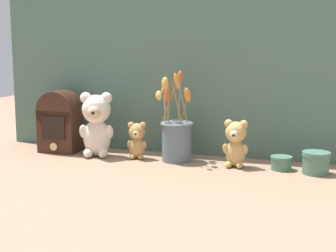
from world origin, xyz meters
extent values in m
plane|color=#8E7056|center=(0.00, 0.00, 0.00)|extent=(4.00, 4.00, 0.00)
cube|color=#4C6B5B|center=(0.00, 0.17, 0.37)|extent=(1.57, 0.02, 0.75)
ellipsoid|color=beige|center=(-0.30, 0.01, 0.07)|extent=(0.13, 0.12, 0.15)
sphere|color=beige|center=(-0.30, 0.01, 0.19)|extent=(0.11, 0.11, 0.11)
sphere|color=#D1B289|center=(-0.29, -0.03, 0.18)|extent=(0.06, 0.06, 0.06)
sphere|color=black|center=(-0.28, -0.05, 0.19)|extent=(0.02, 0.02, 0.02)
sphere|color=beige|center=(-0.26, 0.02, 0.24)|extent=(0.05, 0.05, 0.05)
sphere|color=beige|center=(-0.34, 0.00, 0.24)|extent=(0.05, 0.05, 0.05)
ellipsoid|color=beige|center=(-0.25, 0.02, 0.10)|extent=(0.04, 0.06, 0.07)
ellipsoid|color=beige|center=(-0.35, -0.01, 0.10)|extent=(0.04, 0.06, 0.07)
ellipsoid|color=beige|center=(-0.26, -0.01, 0.02)|extent=(0.05, 0.07, 0.04)
ellipsoid|color=beige|center=(-0.32, -0.03, 0.02)|extent=(0.05, 0.07, 0.04)
ellipsoid|color=tan|center=(0.27, 0.01, 0.05)|extent=(0.08, 0.06, 0.10)
sphere|color=tan|center=(0.27, 0.01, 0.13)|extent=(0.08, 0.08, 0.08)
sphere|color=#D1B289|center=(0.27, -0.02, 0.13)|extent=(0.04, 0.04, 0.04)
sphere|color=black|center=(0.27, -0.03, 0.13)|extent=(0.01, 0.01, 0.01)
sphere|color=tan|center=(0.29, 0.01, 0.16)|extent=(0.03, 0.03, 0.03)
sphere|color=tan|center=(0.24, 0.01, 0.16)|extent=(0.03, 0.03, 0.03)
ellipsoid|color=tan|center=(0.30, 0.01, 0.07)|extent=(0.02, 0.03, 0.05)
ellipsoid|color=tan|center=(0.23, 0.00, 0.07)|extent=(0.02, 0.03, 0.05)
ellipsoid|color=tan|center=(0.29, -0.01, 0.01)|extent=(0.03, 0.04, 0.03)
ellipsoid|color=tan|center=(0.25, -0.01, 0.01)|extent=(0.03, 0.04, 0.03)
ellipsoid|color=tan|center=(-0.13, 0.02, 0.04)|extent=(0.07, 0.06, 0.08)
sphere|color=tan|center=(-0.13, 0.02, 0.11)|extent=(0.07, 0.07, 0.07)
sphere|color=beige|center=(-0.12, 0.00, 0.10)|extent=(0.03, 0.03, 0.03)
sphere|color=black|center=(-0.12, -0.02, 0.11)|extent=(0.01, 0.01, 0.01)
sphere|color=tan|center=(-0.11, 0.03, 0.13)|extent=(0.03, 0.03, 0.03)
sphere|color=tan|center=(-0.15, 0.02, 0.13)|extent=(0.03, 0.03, 0.03)
ellipsoid|color=tan|center=(-0.10, 0.02, 0.06)|extent=(0.02, 0.03, 0.04)
ellipsoid|color=tan|center=(-0.16, 0.01, 0.06)|extent=(0.02, 0.03, 0.04)
ellipsoid|color=tan|center=(-0.11, 0.01, 0.01)|extent=(0.03, 0.04, 0.02)
ellipsoid|color=tan|center=(-0.14, 0.00, 0.01)|extent=(0.03, 0.04, 0.02)
cylinder|color=slate|center=(0.03, 0.03, 0.08)|extent=(0.11, 0.11, 0.15)
torus|color=slate|center=(0.03, 0.03, 0.15)|extent=(0.13, 0.13, 0.01)
cylinder|color=#9E7542|center=(0.07, 0.01, 0.21)|extent=(0.02, 0.03, 0.11)
ellipsoid|color=orange|center=(0.08, 0.01, 0.26)|extent=(0.04, 0.05, 0.06)
cylinder|color=#9E7542|center=(0.00, 0.02, 0.23)|extent=(0.01, 0.03, 0.15)
ellipsoid|color=gold|center=(-0.01, 0.02, 0.30)|extent=(0.03, 0.04, 0.05)
cylinder|color=#9E7542|center=(0.03, 0.06, 0.24)|extent=(0.01, 0.01, 0.17)
ellipsoid|color=#C65B28|center=(0.03, 0.06, 0.33)|extent=(0.02, 0.02, 0.05)
cylinder|color=#9E7542|center=(0.00, 0.03, 0.20)|extent=(0.01, 0.02, 0.10)
ellipsoid|color=#C65B28|center=(-0.01, 0.04, 0.25)|extent=(0.03, 0.04, 0.07)
cylinder|color=#9E7542|center=(-0.01, 0.06, 0.22)|extent=(0.04, 0.05, 0.13)
ellipsoid|color=tan|center=(-0.03, 0.08, 0.28)|extent=(0.04, 0.05, 0.06)
cylinder|color=#9E7542|center=(0.04, -0.01, 0.23)|extent=(0.04, 0.02, 0.16)
ellipsoid|color=orange|center=(0.05, -0.03, 0.32)|extent=(0.04, 0.03, 0.06)
cylinder|color=#9E7542|center=(-0.01, 0.01, 0.20)|extent=(0.03, 0.05, 0.10)
ellipsoid|color=gold|center=(-0.03, 0.00, 0.26)|extent=(0.04, 0.04, 0.04)
cylinder|color=#9E7542|center=(0.05, 0.07, 0.20)|extent=(0.04, 0.02, 0.10)
ellipsoid|color=#C65B28|center=(0.06, 0.08, 0.25)|extent=(0.05, 0.04, 0.04)
cube|color=#381E14|center=(-0.48, 0.04, 0.09)|extent=(0.16, 0.12, 0.18)
cylinder|color=#381E14|center=(-0.48, 0.04, 0.18)|extent=(0.16, 0.12, 0.16)
cube|color=black|center=(-0.48, -0.02, 0.11)|extent=(0.10, 0.01, 0.10)
cylinder|color=#D6BC7A|center=(-0.48, -0.02, 0.03)|extent=(0.03, 0.01, 0.03)
cylinder|color=#47705B|center=(0.43, 0.02, 0.02)|extent=(0.07, 0.07, 0.04)
cylinder|color=#47705B|center=(0.43, 0.02, 0.04)|extent=(0.08, 0.08, 0.01)
cylinder|color=#47705B|center=(0.55, 0.00, 0.03)|extent=(0.09, 0.09, 0.06)
cylinder|color=#47705B|center=(0.55, 0.00, 0.07)|extent=(0.10, 0.10, 0.01)
camera|label=1|loc=(0.62, -1.82, 0.46)|focal=55.00mm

